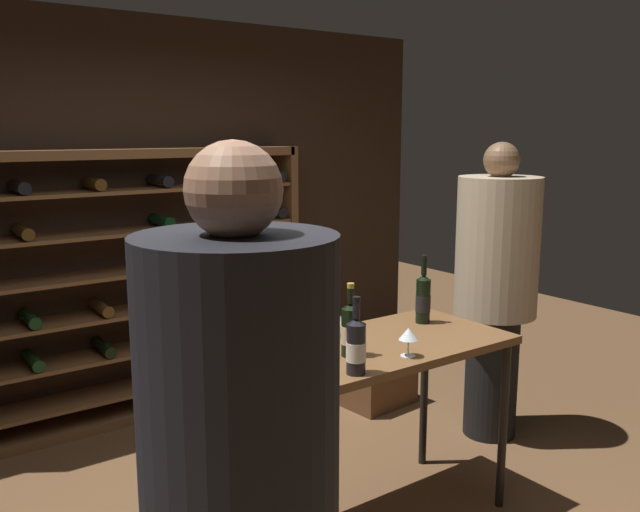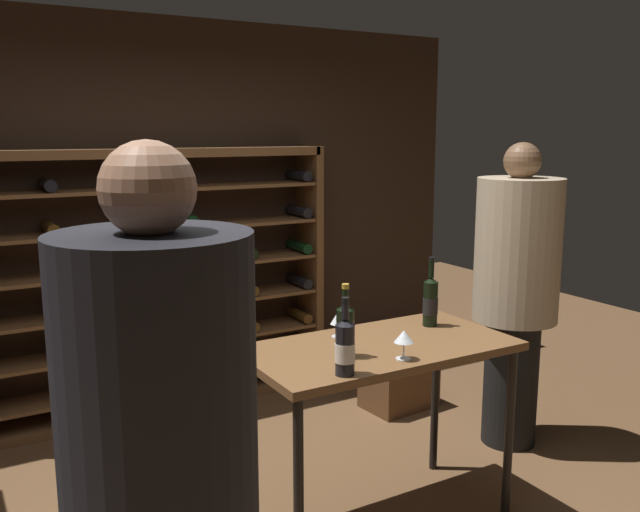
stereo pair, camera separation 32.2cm
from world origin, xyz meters
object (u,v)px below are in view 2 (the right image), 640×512
Objects in this scene: wine_rack at (157,283)px; wine_bottle_gold_foil at (345,347)px; wine_bottle_green_slim at (430,301)px; wine_glass_stemmed_left at (404,338)px; wine_crate at (399,383)px; person_guest_blue_shirt at (516,284)px; wine_glass_stemmed_center at (338,319)px; tasting_table at (379,363)px; wine_bottle_amber_reserve at (345,330)px.

wine_rack reaches higher than wine_bottle_gold_foil.
wine_bottle_green_slim is (0.91, -1.82, 0.16)m from wine_rack.
wine_bottle_green_slim reaches higher than wine_glass_stemmed_left.
wine_bottle_gold_foil reaches higher than wine_crate.
person_guest_blue_shirt is 1.35m from wine_glass_stemmed_center.
wine_crate is at bearing 40.60° from wine_glass_stemmed_center.
wine_bottle_gold_foil is (0.13, -2.21, 0.15)m from wine_rack.
person_guest_blue_shirt is 1.38m from wine_glass_stemmed_left.
wine_glass_stemmed_center is (0.25, 0.46, -0.03)m from wine_bottle_gold_foil.
wine_bottle_gold_foil is at bearing -143.71° from tasting_table.
wine_bottle_gold_foil is 0.86m from wine_bottle_green_slim.
wine_crate is 1.90m from wine_bottle_amber_reserve.
tasting_table is 0.29m from wine_glass_stemmed_center.
wine_rack reaches higher than wine_bottle_green_slim.
wine_glass_stemmed_left is (0.33, 0.03, -0.02)m from wine_bottle_gold_foil.
wine_bottle_amber_reserve reaches higher than wine_crate.
wine_glass_stemmed_center is at bearing 172.43° from wine_bottle_green_slim.
wine_rack is 6.76× the size of wine_bottle_green_slim.
tasting_table reaches higher than wine_crate.
wine_bottle_green_slim is 0.53m from wine_glass_stemmed_center.
wine_bottle_green_slim reaches higher than tasting_table.
tasting_table is 0.69× the size of person_guest_blue_shirt.
wine_bottle_gold_foil is at bearing -133.81° from wine_crate.
tasting_table is 3.88× the size of wine_bottle_gold_foil.
wine_bottle_gold_foil is 0.53m from wine_glass_stemmed_center.
wine_glass_stemmed_center is at bearing 61.38° from wine_bottle_gold_foil.
wine_bottle_amber_reserve reaches higher than wine_glass_stemmed_left.
wine_crate is (-0.27, 0.79, -0.85)m from person_guest_blue_shirt.
person_guest_blue_shirt is 13.86× the size of wine_glass_stemmed_left.
wine_crate is at bearing 44.62° from wine_bottle_amber_reserve.
person_guest_blue_shirt reaches higher than wine_rack.
person_guest_blue_shirt is at bearing 13.59° from wine_bottle_green_slim.
wine_bottle_amber_reserve is (0.26, -2.01, 0.15)m from wine_rack.
tasting_table is at bearing -75.66° from wine_rack.
wine_glass_stemmed_left is at bearing -140.91° from wine_bottle_green_slim.
person_guest_blue_shirt reaches higher than wine_bottle_gold_foil.
tasting_table is 0.31m from wine_glass_stemmed_left.
wine_crate is 3.57× the size of wine_glass_stemmed_left.
wine_bottle_green_slim is (0.41, 0.13, 0.23)m from tasting_table.
wine_rack reaches higher than wine_crate.
wine_bottle_amber_reserve is at bearing -163.12° from wine_bottle_green_slim.
wine_rack is 1.83m from wine_crate.
wine_crate is at bearing 46.19° from wine_bottle_gold_foil.
person_guest_blue_shirt is at bearing -43.15° from wine_rack.
wine_bottle_green_slim reaches higher than wine_bottle_amber_reserve.
wine_bottle_gold_foil is 2.47× the size of wine_glass_stemmed_left.
tasting_table is 1.61m from wine_crate.
wine_bottle_amber_reserve is at bearing 141.59° from wine_glass_stemmed_left.
wine_bottle_green_slim is (-0.82, -0.20, 0.04)m from person_guest_blue_shirt.
person_guest_blue_shirt is at bearing 14.79° from tasting_table.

